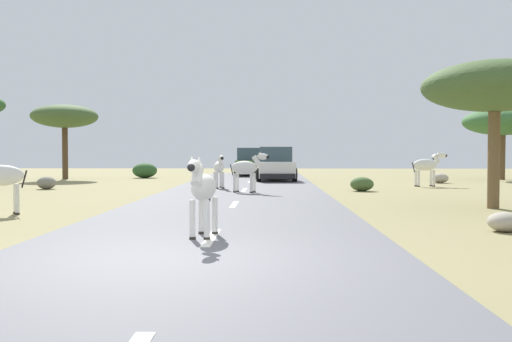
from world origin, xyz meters
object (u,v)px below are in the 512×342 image
Objects in this scene: bush_0 at (145,171)px; rock_0 at (504,222)px; zebra_4 at (219,168)px; car_1 at (251,163)px; tree_1 at (65,117)px; zebra_0 at (203,189)px; tree_2 at (495,87)px; bush_1 at (362,184)px; tree_4 at (503,122)px; car_0 at (275,165)px; rock_1 at (47,183)px; zebra_1 at (247,168)px; zebra_2 at (427,165)px; rock_3 at (440,178)px.

bush_0 reaches higher than rock_0.
zebra_4 reaches higher than bush_0.
car_1 is at bearing 21.17° from bush_0.
zebra_0 is at bearing -64.31° from tree_1.
tree_2 is at bearing -71.02° from car_1.
bush_1 is at bearing 157.49° from zebra_4.
tree_2 is at bearing -135.38° from zebra_0.
zebra_4 is 0.34× the size of tree_4.
tree_4 reaches higher than tree_2.
tree_1 reaches higher than zebra_4.
bush_1 is at bearing -45.19° from bush_0.
rock_1 is (-9.41, -6.53, -0.59)m from car_0.
zebra_1 is 0.34× the size of car_1.
car_1 reaches higher than zebra_4.
zebra_2 is at bearing 79.96° from rock_0.
tree_1 is (-18.50, 6.50, 2.57)m from zebra_2.
bush_1 is 12.74m from rock_1.
car_0 reaches higher than rock_0.
tree_4 reaches higher than car_0.
zebra_0 is 13.09m from zebra_4.
tree_2 reaches higher than bush_0.
tree_1 is (-11.85, 2.12, 2.66)m from car_0.
zebra_1 is (0.29, 10.68, 0.05)m from zebra_0.
zebra_4 reaches higher than rock_3.
rock_3 reaches higher than rock_0.
zebra_1 is at bearing -141.32° from rock_3.
car_1 reaches higher than rock_1.
car_1 is at bearing -107.74° from zebra_4.
tree_4 is 6.37m from rock_3.
rock_1 is (-7.09, 0.02, -0.63)m from zebra_4.
tree_2 is 6.22× the size of rock_0.
bush_1 reaches higher than rock_0.
zebra_2 is at bearing 42.15° from bush_1.
car_0 and car_1 have the same top height.
zebra_2 is at bearing -52.76° from car_1.
zebra_1 is 2.36× the size of rock_0.
zebra_2 is at bearing 143.83° from car_0.
zebra_4 is at bearing -79.40° from zebra_0.
zebra_1 is at bearing -160.97° from bush_1.
car_0 is at bearing -87.53° from zebra_0.
car_0 is 6.22m from car_1.
zebra_1 is at bearing 80.12° from car_0.
rock_0 is (-8.37, -20.33, -3.00)m from tree_4.
zebra_1 is 2.67m from zebra_4.
tree_4 is (13.64, 10.83, 2.26)m from zebra_1.
bush_1 is at bearing 109.85° from tree_2.
car_0 is 8.50m from bush_0.
rock_3 is at bearing -111.18° from zebra_0.
car_0 is (2.32, 6.55, -0.04)m from zebra_4.
zebra_0 is 1.92× the size of rock_1.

